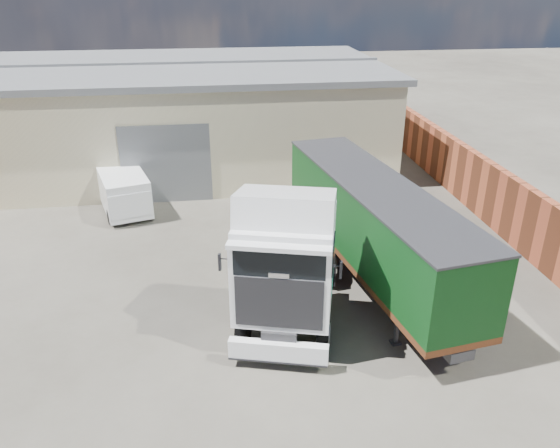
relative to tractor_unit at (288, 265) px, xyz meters
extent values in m
plane|color=#272520|center=(-2.01, 0.18, -1.94)|extent=(120.00, 120.00, 0.00)
cube|color=beige|center=(-8.01, 16.18, 0.56)|extent=(30.00, 12.00, 5.00)
cube|color=#545759|center=(-8.01, 16.18, 3.21)|extent=(30.60, 12.60, 0.30)
cube|color=#545759|center=(-4.01, 10.16, -0.14)|extent=(4.00, 0.08, 3.60)
cube|color=#545759|center=(-8.01, 16.18, 3.41)|extent=(30.60, 0.40, 0.15)
cube|color=brown|center=(9.49, 6.18, -0.69)|extent=(0.35, 26.00, 2.50)
cylinder|color=black|center=(-0.33, -1.21, -1.40)|extent=(2.75, 1.73, 1.10)
cylinder|color=black|center=(0.63, 2.29, -1.40)|extent=(2.80, 1.75, 1.10)
cylinder|color=black|center=(1.01, 3.69, -1.40)|extent=(2.80, 1.75, 1.10)
cube|color=#2D2D30|center=(0.33, 1.19, -1.01)|extent=(2.71, 6.84, 0.31)
cube|color=silver|center=(-0.59, -2.16, -1.37)|extent=(2.62, 0.95, 0.57)
cube|color=silver|center=(-0.23, -0.86, 0.41)|extent=(3.13, 2.98, 2.54)
cube|color=black|center=(-0.55, -2.01, 0.02)|extent=(2.21, 0.66, 1.45)
cube|color=black|center=(-0.54, -1.99, 1.16)|extent=(2.26, 0.67, 0.78)
cube|color=silver|center=(-0.18, -0.66, 2.04)|extent=(3.01, 2.62, 1.27)
cube|color=#0D604F|center=(-1.38, -0.11, 0.13)|extent=(0.22, 0.75, 1.14)
cube|color=#0D604F|center=(1.13, -0.80, 0.13)|extent=(0.22, 0.75, 1.14)
cylinder|color=#2D2D30|center=(0.68, 2.49, -0.79)|extent=(1.40, 1.40, 0.12)
cube|color=#2D2D30|center=(2.88, -1.51, -1.46)|extent=(0.30, 0.30, 0.98)
cube|color=#2D2D30|center=(4.46, -1.26, -1.46)|extent=(0.30, 0.30, 0.98)
cylinder|color=black|center=(2.58, 5.50, -1.47)|extent=(2.38, 1.28, 0.94)
cube|color=#2D2D30|center=(3.14, 1.95, -1.14)|extent=(2.37, 10.64, 0.31)
cube|color=#592E14|center=(3.14, 1.95, -0.85)|extent=(3.86, 10.87, 0.21)
cube|color=black|center=(3.14, 1.95, 0.41)|extent=(3.86, 10.87, 2.31)
cube|color=#2D2D30|center=(3.14, 1.95, 1.58)|extent=(3.92, 10.94, 0.07)
cylinder|color=black|center=(-5.57, 8.23, -1.63)|extent=(1.92, 1.11, 0.62)
cylinder|color=black|center=(-6.42, 11.13, -1.63)|extent=(1.92, 1.11, 0.62)
cube|color=silver|center=(-5.99, 9.68, -0.95)|extent=(2.95, 4.68, 1.61)
cube|color=silver|center=(-5.49, 7.96, -1.00)|extent=(1.92, 1.31, 1.04)
cube|color=black|center=(-5.54, 8.14, -0.48)|extent=(1.61, 0.54, 0.57)
camera|label=1|loc=(-2.12, -13.67, 7.70)|focal=35.00mm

